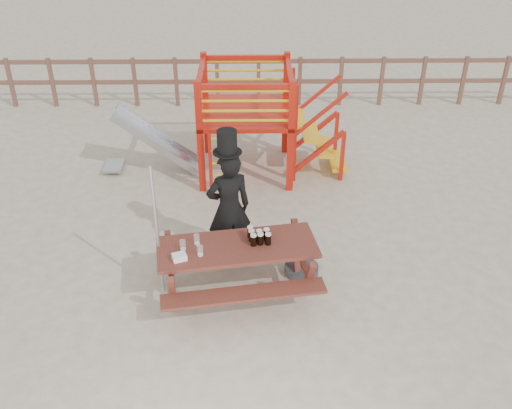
% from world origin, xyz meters
% --- Properties ---
extents(ground, '(60.00, 60.00, 0.00)m').
position_xyz_m(ground, '(0.00, 0.00, 0.00)').
color(ground, beige).
rests_on(ground, ground).
extents(back_fence, '(15.09, 0.09, 1.20)m').
position_xyz_m(back_fence, '(0.00, 7.00, 0.74)').
color(back_fence, brown).
rests_on(back_fence, ground).
extents(playground_fort, '(4.71, 1.84, 2.10)m').
position_xyz_m(playground_fort, '(0.12, 3.58, 1.07)').
color(playground_fort, '#B8180C').
rests_on(playground_fort, ground).
extents(picnic_table, '(2.35, 1.80, 0.83)m').
position_xyz_m(picnic_table, '(0.09, -0.13, 0.52)').
color(picnic_table, maroon).
rests_on(picnic_table, ground).
extents(man_with_hat, '(0.76, 0.62, 2.14)m').
position_xyz_m(man_with_hat, '(-0.04, 0.69, 0.96)').
color(man_with_hat, black).
rests_on(man_with_hat, ground).
extents(metal_pole, '(0.04, 0.04, 2.04)m').
position_xyz_m(metal_pole, '(-0.96, -0.13, 1.02)').
color(metal_pole, '#B2B2B7').
rests_on(metal_pole, ground).
extents(parasol_base, '(0.51, 0.51, 0.21)m').
position_xyz_m(parasol_base, '(1.03, 0.32, 0.06)').
color(parasol_base, '#35353A').
rests_on(parasol_base, ground).
extents(paper_bag, '(0.22, 0.19, 0.08)m').
position_xyz_m(paper_bag, '(-0.65, -0.43, 0.87)').
color(paper_bag, white).
rests_on(paper_bag, picnic_table).
extents(stout_pints, '(0.32, 0.28, 0.17)m').
position_xyz_m(stout_pints, '(0.38, -0.05, 0.92)').
color(stout_pints, black).
rests_on(stout_pints, picnic_table).
extents(empty_glasses, '(0.32, 0.34, 0.15)m').
position_xyz_m(empty_glasses, '(-0.49, -0.22, 0.90)').
color(empty_glasses, silver).
rests_on(empty_glasses, picnic_table).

